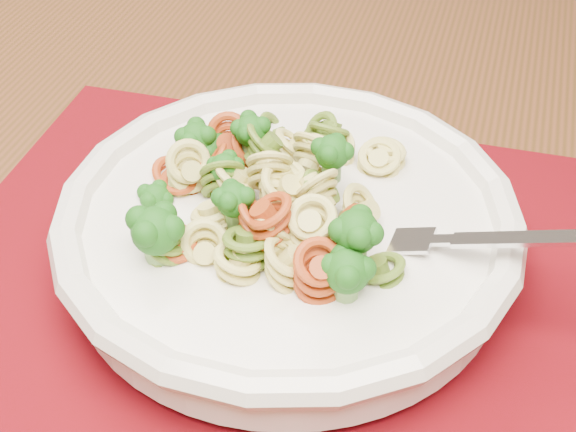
# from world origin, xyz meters

# --- Properties ---
(dining_table) EXTENTS (1.41, 1.02, 0.73)m
(dining_table) POSITION_xyz_m (0.02, 0.15, 0.62)
(dining_table) COLOR #5A2F19
(dining_table) RESTS_ON ground
(placemat) EXTENTS (0.46, 0.37, 0.00)m
(placemat) POSITION_xyz_m (0.07, 0.09, 0.73)
(placemat) COLOR #640410
(placemat) RESTS_ON dining_table
(pasta_bowl) EXTENTS (0.28, 0.28, 0.05)m
(pasta_bowl) POSITION_xyz_m (0.08, 0.09, 0.76)
(pasta_bowl) COLOR white
(pasta_bowl) RESTS_ON placemat
(pasta_broccoli_heap) EXTENTS (0.24, 0.24, 0.06)m
(pasta_broccoli_heap) POSITION_xyz_m (0.08, 0.09, 0.77)
(pasta_broccoli_heap) COLOR #D1C567
(pasta_broccoli_heap) RESTS_ON pasta_bowl
(fork) EXTENTS (0.18, 0.07, 0.08)m
(fork) POSITION_xyz_m (0.15, 0.07, 0.77)
(fork) COLOR silver
(fork) RESTS_ON pasta_bowl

